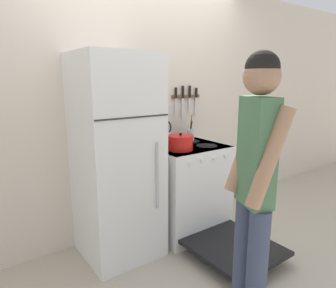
% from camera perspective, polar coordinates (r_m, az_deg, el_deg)
% --- Properties ---
extents(ground_plane, '(14.00, 14.00, 0.00)m').
position_cam_1_polar(ground_plane, '(3.38, -4.65, -14.92)').
color(ground_plane, '#B2A893').
extents(wall_back, '(10.00, 0.06, 2.55)m').
position_cam_1_polar(wall_back, '(3.05, -5.36, 7.15)').
color(wall_back, beige).
rests_on(wall_back, ground_plane).
extents(refrigerator, '(0.63, 0.66, 1.76)m').
position_cam_1_polar(refrigerator, '(2.61, -9.72, -2.71)').
color(refrigerator, white).
rests_on(refrigerator, ground_plane).
extents(stove_range, '(0.73, 1.38, 0.90)m').
position_cam_1_polar(stove_range, '(3.08, 3.65, -8.61)').
color(stove_range, white).
rests_on(stove_range, ground_plane).
extents(dutch_oven_pot, '(0.28, 0.24, 0.16)m').
position_cam_1_polar(dutch_oven_pot, '(2.76, 2.39, 0.27)').
color(dutch_oven_pot, red).
rests_on(dutch_oven_pot, stove_range).
extents(tea_kettle, '(0.25, 0.20, 0.25)m').
position_cam_1_polar(tea_kettle, '(2.98, -0.55, 1.21)').
color(tea_kettle, silver).
rests_on(tea_kettle, stove_range).
extents(utensil_jar, '(0.08, 0.08, 0.28)m').
position_cam_1_polar(utensil_jar, '(3.18, 4.33, 1.91)').
color(utensil_jar, silver).
rests_on(utensil_jar, stove_range).
extents(person, '(0.36, 0.41, 1.70)m').
position_cam_1_polar(person, '(1.80, 16.22, -6.95)').
color(person, '#38425B').
rests_on(person, ground_plane).
extents(wall_knife_strip, '(0.38, 0.03, 0.36)m').
position_cam_1_polar(wall_knife_strip, '(3.32, 3.46, 9.05)').
color(wall_knife_strip, brown).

